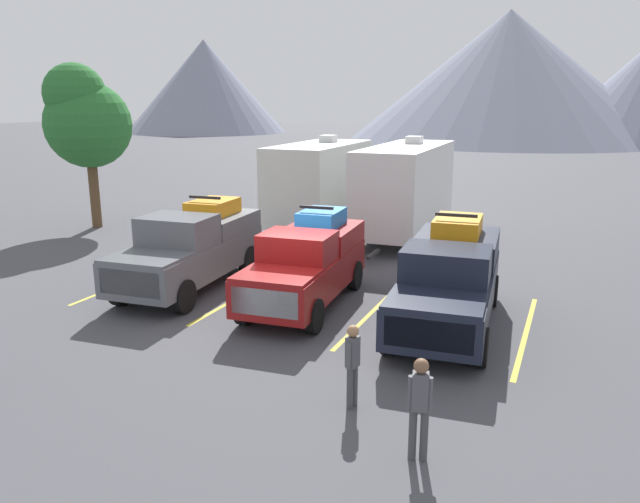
{
  "coord_description": "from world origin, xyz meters",
  "views": [
    {
      "loc": [
        6.52,
        -13.24,
        5.34
      ],
      "look_at": [
        0.0,
        1.88,
        1.2
      ],
      "focal_mm": 33.91,
      "sensor_mm": 36.0,
      "label": 1
    }
  ],
  "objects_px": {
    "pickup_truck_c": "(449,277)",
    "camper_trailer_b": "(406,186)",
    "camper_trailer_a": "(320,181)",
    "person_c": "(353,361)",
    "pickup_truck_a": "(192,247)",
    "pickup_truck_b": "(307,262)",
    "person_b": "(420,402)"
  },
  "relations": [
    {
      "from": "pickup_truck_b",
      "to": "person_c",
      "type": "height_order",
      "value": "pickup_truck_b"
    },
    {
      "from": "pickup_truck_a",
      "to": "person_c",
      "type": "relative_size",
      "value": 3.75
    },
    {
      "from": "pickup_truck_a",
      "to": "person_b",
      "type": "distance_m",
      "value": 10.31
    },
    {
      "from": "person_b",
      "to": "camper_trailer_a",
      "type": "bearing_deg",
      "value": 118.36
    },
    {
      "from": "pickup_truck_a",
      "to": "pickup_truck_b",
      "type": "relative_size",
      "value": 1.08
    },
    {
      "from": "pickup_truck_c",
      "to": "pickup_truck_b",
      "type": "bearing_deg",
      "value": 178.99
    },
    {
      "from": "person_b",
      "to": "person_c",
      "type": "height_order",
      "value": "person_b"
    },
    {
      "from": "pickup_truck_b",
      "to": "person_c",
      "type": "distance_m",
      "value": 5.82
    },
    {
      "from": "pickup_truck_a",
      "to": "person_c",
      "type": "distance_m",
      "value": 8.45
    },
    {
      "from": "person_b",
      "to": "person_c",
      "type": "xyz_separation_m",
      "value": [
        -1.49,
        1.13,
        -0.06
      ]
    },
    {
      "from": "person_b",
      "to": "camper_trailer_b",
      "type": "bearing_deg",
      "value": 106.32
    },
    {
      "from": "pickup_truck_a",
      "to": "camper_trailer_b",
      "type": "xyz_separation_m",
      "value": [
        3.92,
        8.89,
        0.87
      ]
    },
    {
      "from": "camper_trailer_a",
      "to": "person_c",
      "type": "bearing_deg",
      "value": -64.53
    },
    {
      "from": "pickup_truck_a",
      "to": "pickup_truck_c",
      "type": "relative_size",
      "value": 0.97
    },
    {
      "from": "pickup_truck_c",
      "to": "camper_trailer_b",
      "type": "bearing_deg",
      "value": 111.74
    },
    {
      "from": "person_c",
      "to": "person_b",
      "type": "bearing_deg",
      "value": -37.31
    },
    {
      "from": "pickup_truck_b",
      "to": "pickup_truck_c",
      "type": "relative_size",
      "value": 0.9
    },
    {
      "from": "person_b",
      "to": "person_c",
      "type": "relative_size",
      "value": 1.07
    },
    {
      "from": "pickup_truck_a",
      "to": "camper_trailer_a",
      "type": "distance_m",
      "value": 8.92
    },
    {
      "from": "person_b",
      "to": "pickup_truck_b",
      "type": "bearing_deg",
      "value": 127.27
    },
    {
      "from": "camper_trailer_b",
      "to": "person_c",
      "type": "bearing_deg",
      "value": -78.17
    },
    {
      "from": "pickup_truck_b",
      "to": "camper_trailer_b",
      "type": "height_order",
      "value": "camper_trailer_b"
    },
    {
      "from": "pickup_truck_a",
      "to": "camper_trailer_b",
      "type": "relative_size",
      "value": 0.66
    },
    {
      "from": "person_c",
      "to": "camper_trailer_a",
      "type": "bearing_deg",
      "value": 115.47
    },
    {
      "from": "pickup_truck_a",
      "to": "person_b",
      "type": "bearing_deg",
      "value": -36.3
    },
    {
      "from": "pickup_truck_a",
      "to": "person_b",
      "type": "height_order",
      "value": "pickup_truck_a"
    },
    {
      "from": "pickup_truck_a",
      "to": "person_c",
      "type": "bearing_deg",
      "value": -36.08
    },
    {
      "from": "pickup_truck_a",
      "to": "camper_trailer_a",
      "type": "bearing_deg",
      "value": 88.53
    },
    {
      "from": "pickup_truck_c",
      "to": "person_b",
      "type": "height_order",
      "value": "pickup_truck_c"
    },
    {
      "from": "camper_trailer_a",
      "to": "person_c",
      "type": "height_order",
      "value": "camper_trailer_a"
    },
    {
      "from": "pickup_truck_b",
      "to": "pickup_truck_c",
      "type": "xyz_separation_m",
      "value": [
        3.81,
        -0.07,
        0.03
      ]
    },
    {
      "from": "pickup_truck_c",
      "to": "camper_trailer_a",
      "type": "height_order",
      "value": "camper_trailer_a"
    }
  ]
}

